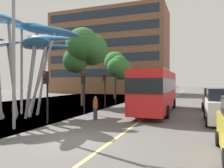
% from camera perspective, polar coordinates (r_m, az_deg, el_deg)
% --- Properties ---
extents(ground, '(120.00, 240.00, 0.10)m').
position_cam_1_polar(ground, '(10.80, -12.90, -14.07)').
color(ground, '#54514F').
extents(red_bus, '(2.85, 11.46, 3.81)m').
position_cam_1_polar(red_bus, '(19.90, 11.43, -1.18)').
color(red_bus, red).
rests_on(red_bus, ground).
extents(leaf_sculpture, '(9.44, 8.85, 7.96)m').
position_cam_1_polar(leaf_sculpture, '(18.72, -22.26, 11.02)').
color(leaf_sculpture, '#9EA0A5').
rests_on(leaf_sculpture, ground).
extents(traffic_light_kerb_near, '(0.28, 0.42, 3.35)m').
position_cam_1_polar(traffic_light_kerb_near, '(14.62, -16.59, -0.43)').
color(traffic_light_kerb_near, black).
rests_on(traffic_light_kerb_near, ground).
extents(traffic_light_kerb_far, '(0.28, 0.42, 3.35)m').
position_cam_1_polar(traffic_light_kerb_far, '(18.41, -7.35, -0.22)').
color(traffic_light_kerb_far, black).
rests_on(traffic_light_kerb_far, ground).
extents(traffic_light_island_mid, '(0.28, 0.42, 3.40)m').
position_cam_1_polar(traffic_light_island_mid, '(22.67, -1.93, 0.02)').
color(traffic_light_island_mid, black).
rests_on(traffic_light_island_mid, ground).
extents(traffic_light_opposite, '(0.28, 0.42, 3.71)m').
position_cam_1_polar(traffic_light_opposite, '(26.25, 0.90, 0.57)').
color(traffic_light_opposite, black).
rests_on(traffic_light_opposite, ground).
extents(car_parked_mid, '(2.03, 4.41, 2.26)m').
position_cam_1_polar(car_parked_mid, '(15.88, 26.40, -5.35)').
color(car_parked_mid, silver).
rests_on(car_parked_mid, ground).
extents(car_parked_far, '(2.10, 4.05, 2.08)m').
position_cam_1_polar(car_parked_far, '(23.18, 24.80, -3.70)').
color(car_parked_far, black).
rests_on(car_parked_far, ground).
extents(street_lamp, '(1.66, 0.44, 8.65)m').
position_cam_1_polar(street_lamp, '(13.82, -23.04, 11.96)').
color(street_lamp, gray).
rests_on(street_lamp, ground).
extents(tree_pavement_near, '(4.80, 4.99, 8.69)m').
position_cam_1_polar(tree_pavement_near, '(25.44, -6.48, 8.90)').
color(tree_pavement_near, brown).
rests_on(tree_pavement_near, ground).
extents(tree_pavement_far, '(4.65, 4.72, 7.67)m').
position_cam_1_polar(tree_pavement_far, '(35.71, 1.41, 4.74)').
color(tree_pavement_far, brown).
rests_on(tree_pavement_far, ground).
extents(pedestrian, '(0.34, 0.34, 1.65)m').
position_cam_1_polar(pedestrian, '(15.82, -4.31, -6.16)').
color(pedestrian, '#2D3342').
rests_on(pedestrian, ground).
extents(backdrop_building, '(27.63, 11.24, 19.46)m').
position_cam_1_polar(backdrop_building, '(54.43, -0.74, 7.99)').
color(backdrop_building, brown).
rests_on(backdrop_building, ground).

